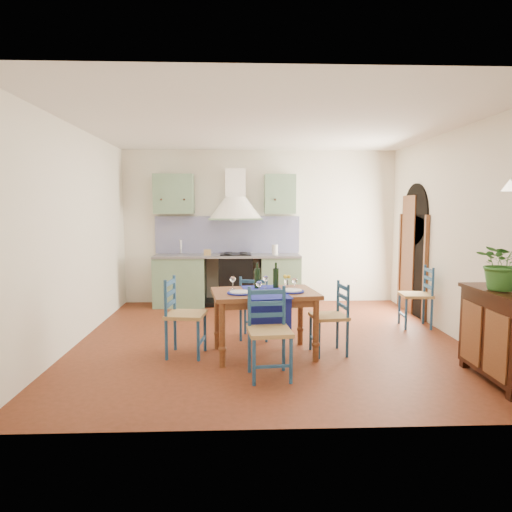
# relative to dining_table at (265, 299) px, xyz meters

# --- Properties ---
(floor) EXTENTS (5.00, 5.00, 0.00)m
(floor) POSITION_rel_dining_table_xyz_m (0.10, 0.65, -0.68)
(floor) COLOR #4D2210
(floor) RESTS_ON ground
(back_wall) EXTENTS (5.00, 0.96, 2.80)m
(back_wall) POSITION_rel_dining_table_xyz_m (-0.37, 2.94, 0.37)
(back_wall) COLOR silver
(back_wall) RESTS_ON ground
(right_wall) EXTENTS (0.26, 5.00, 2.80)m
(right_wall) POSITION_rel_dining_table_xyz_m (2.59, 0.93, 0.66)
(right_wall) COLOR silver
(right_wall) RESTS_ON ground
(left_wall) EXTENTS (0.04, 5.00, 2.80)m
(left_wall) POSITION_rel_dining_table_xyz_m (-2.40, 0.65, 0.72)
(left_wall) COLOR silver
(left_wall) RESTS_ON ground
(ceiling) EXTENTS (5.00, 5.00, 0.01)m
(ceiling) POSITION_rel_dining_table_xyz_m (0.10, 0.65, 2.12)
(ceiling) COLOR silver
(ceiling) RESTS_ON back_wall
(dining_table) EXTENTS (1.30, 1.01, 1.09)m
(dining_table) POSITION_rel_dining_table_xyz_m (0.00, 0.00, 0.00)
(dining_table) COLOR brown
(dining_table) RESTS_ON ground
(chair_near) EXTENTS (0.47, 0.47, 0.93)m
(chair_near) POSITION_rel_dining_table_xyz_m (0.00, -0.71, -0.20)
(chair_near) COLOR navy
(chair_near) RESTS_ON ground
(chair_far) EXTENTS (0.47, 0.47, 0.86)m
(chair_far) POSITION_rel_dining_table_xyz_m (-0.09, 0.69, -0.24)
(chair_far) COLOR navy
(chair_far) RESTS_ON ground
(chair_left) EXTENTS (0.49, 0.49, 0.94)m
(chair_left) POSITION_rel_dining_table_xyz_m (-0.97, 0.03, -0.20)
(chair_left) COLOR navy
(chair_left) RESTS_ON ground
(chair_right) EXTENTS (0.45, 0.45, 0.86)m
(chair_right) POSITION_rel_dining_table_xyz_m (0.80, 0.03, -0.24)
(chair_right) COLOR navy
(chair_right) RESTS_ON ground
(chair_spare) EXTENTS (0.46, 0.46, 0.91)m
(chair_spare) POSITION_rel_dining_table_xyz_m (2.33, 1.21, -0.21)
(chair_spare) COLOR navy
(chair_spare) RESTS_ON ground
(sideboard) EXTENTS (0.50, 1.05, 0.94)m
(sideboard) POSITION_rel_dining_table_xyz_m (2.35, -0.95, -0.17)
(sideboard) COLOR black
(sideboard) RESTS_ON ground
(potted_plant) EXTENTS (0.63, 0.60, 0.56)m
(potted_plant) POSITION_rel_dining_table_xyz_m (2.31, -0.90, 0.53)
(potted_plant) COLOR #2D6727
(potted_plant) RESTS_ON sideboard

